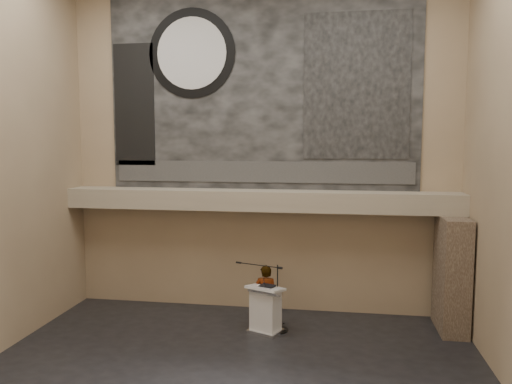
# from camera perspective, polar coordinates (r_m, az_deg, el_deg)

# --- Properties ---
(floor) EXTENTS (10.00, 10.00, 0.00)m
(floor) POSITION_cam_1_polar(r_m,az_deg,el_deg) (10.08, -3.06, -20.40)
(floor) COLOR black
(floor) RESTS_ON ground
(wall_back) EXTENTS (10.00, 0.02, 8.50)m
(wall_back) POSITION_cam_1_polar(r_m,az_deg,el_deg) (12.97, 0.56, 4.98)
(wall_back) COLOR #90785B
(wall_back) RESTS_ON floor
(wall_front) EXTENTS (10.00, 0.02, 8.50)m
(wall_front) POSITION_cam_1_polar(r_m,az_deg,el_deg) (5.19, -12.62, 3.34)
(wall_front) COLOR #90785B
(wall_front) RESTS_ON floor
(soffit) EXTENTS (10.00, 0.80, 0.50)m
(soffit) POSITION_cam_1_polar(r_m,az_deg,el_deg) (12.66, 0.28, -0.94)
(soffit) COLOR gray
(soffit) RESTS_ON wall_back
(sprinkler_left) EXTENTS (0.04, 0.04, 0.06)m
(sprinkler_left) POSITION_cam_1_polar(r_m,az_deg,el_deg) (12.99, -6.75, -2.05)
(sprinkler_left) COLOR #B2893D
(sprinkler_left) RESTS_ON soffit
(sprinkler_right) EXTENTS (0.04, 0.04, 0.06)m
(sprinkler_right) POSITION_cam_1_polar(r_m,az_deg,el_deg) (12.50, 8.89, -2.39)
(sprinkler_right) COLOR #B2893D
(sprinkler_right) RESTS_ON soffit
(banner) EXTENTS (8.00, 0.05, 5.00)m
(banner) POSITION_cam_1_polar(r_m,az_deg,el_deg) (12.99, 0.55, 11.39)
(banner) COLOR black
(banner) RESTS_ON wall_back
(banner_text_strip) EXTENTS (7.76, 0.02, 0.55)m
(banner_text_strip) POSITION_cam_1_polar(r_m,az_deg,el_deg) (12.92, 0.51, 2.32)
(banner_text_strip) COLOR #313131
(banner_text_strip) RESTS_ON banner
(banner_clock_rim) EXTENTS (2.30, 0.02, 2.30)m
(banner_clock_rim) POSITION_cam_1_polar(r_m,az_deg,el_deg) (13.47, -7.36, 15.44)
(banner_clock_rim) COLOR black
(banner_clock_rim) RESTS_ON banner
(banner_clock_face) EXTENTS (1.84, 0.02, 1.84)m
(banner_clock_face) POSITION_cam_1_polar(r_m,az_deg,el_deg) (13.45, -7.38, 15.45)
(banner_clock_face) COLOR silver
(banner_clock_face) RESTS_ON banner
(banner_building_print) EXTENTS (2.60, 0.02, 3.60)m
(banner_building_print) POSITION_cam_1_polar(r_m,az_deg,el_deg) (12.83, 11.41, 11.79)
(banner_building_print) COLOR black
(banner_building_print) RESTS_ON banner
(banner_brick_print) EXTENTS (1.10, 0.02, 3.20)m
(banner_brick_print) POSITION_cam_1_polar(r_m,az_deg,el_deg) (13.85, -13.74, 9.64)
(banner_brick_print) COLOR black
(banner_brick_print) RESTS_ON banner
(stone_pier) EXTENTS (0.60, 1.40, 2.70)m
(stone_pier) POSITION_cam_1_polar(r_m,az_deg,el_deg) (12.67, 21.47, -8.72)
(stone_pier) COLOR #47372B
(stone_pier) RESTS_ON floor
(lectern) EXTENTS (0.96, 0.84, 1.14)m
(lectern) POSITION_cam_1_polar(r_m,az_deg,el_deg) (11.89, 1.10, -13.29)
(lectern) COLOR silver
(lectern) RESTS_ON floor
(binder) EXTENTS (0.40, 0.36, 0.04)m
(binder) POSITION_cam_1_polar(r_m,az_deg,el_deg) (11.71, 1.29, -10.69)
(binder) COLOR black
(binder) RESTS_ON lectern
(papers) EXTENTS (0.31, 0.35, 0.00)m
(papers) POSITION_cam_1_polar(r_m,az_deg,el_deg) (11.71, 0.40, -10.76)
(papers) COLOR white
(papers) RESTS_ON lectern
(speaker_person) EXTENTS (0.56, 0.38, 1.52)m
(speaker_person) POSITION_cam_1_polar(r_m,az_deg,el_deg) (12.13, 1.12, -11.84)
(speaker_person) COLOR silver
(speaker_person) RESTS_ON floor
(mic_stand) EXTENTS (1.30, 0.61, 1.58)m
(mic_stand) POSITION_cam_1_polar(r_m,az_deg,el_deg) (12.15, 2.30, -14.49)
(mic_stand) COLOR black
(mic_stand) RESTS_ON floor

